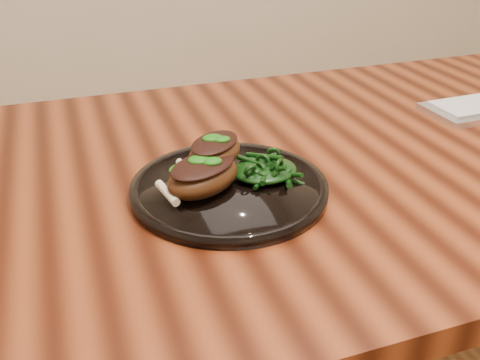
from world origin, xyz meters
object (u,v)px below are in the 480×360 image
Objects in this scene: desk at (356,189)px; plate at (229,188)px; lamb_chop_front at (203,175)px; greens_heap at (264,166)px.

plate is (-0.26, -0.08, 0.09)m from desk.
plate reaches higher than desk.
lamb_chop_front is (-0.30, -0.09, 0.12)m from desk.
desk is 0.24m from greens_heap.
lamb_chop_front reaches higher than greens_heap.
desk is at bearing 16.58° from lamb_chop_front.
plate is at bearing 14.00° from lamb_chop_front.
desk is 5.79× the size of plate.
desk is at bearing 16.98° from plate.
desk is 11.70× the size of lamb_chop_front.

